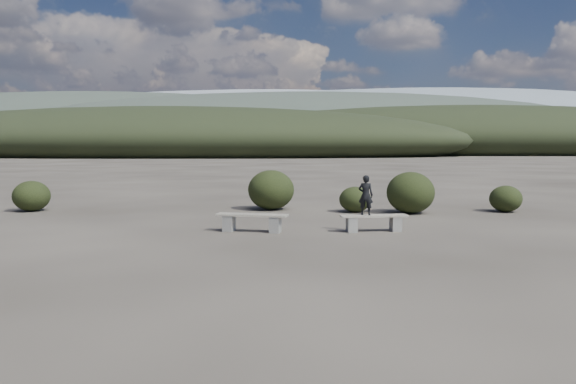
{
  "coord_description": "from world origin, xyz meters",
  "views": [
    {
      "loc": [
        0.07,
        -9.35,
        2.21
      ],
      "look_at": [
        -0.27,
        3.5,
        1.1
      ],
      "focal_mm": 35.0,
      "sensor_mm": 36.0,
      "label": 1
    }
  ],
  "objects": [
    {
      "name": "ground",
      "position": [
        0.0,
        0.0,
        0.0
      ],
      "size": [
        1200.0,
        1200.0,
        0.0
      ],
      "primitive_type": "plane",
      "color": "#2F2A24",
      "rests_on": "ground"
    },
    {
      "name": "bench_left",
      "position": [
        -1.2,
        4.56,
        0.27
      ],
      "size": [
        1.84,
        0.69,
        0.45
      ],
      "rotation": [
        0.0,
        0.0,
        -0.18
      ],
      "color": "#65635E",
      "rests_on": "ground"
    },
    {
      "name": "bench_right",
      "position": [
        1.86,
        4.67,
        0.26
      ],
      "size": [
        1.73,
        0.59,
        0.43
      ],
      "rotation": [
        0.0,
        0.0,
        0.14
      ],
      "color": "#65635E",
      "rests_on": "ground"
    },
    {
      "name": "seated_person",
      "position": [
        1.64,
        4.64,
        0.93
      ],
      "size": [
        0.42,
        0.33,
        1.01
      ],
      "primitive_type": "imported",
      "rotation": [
        0.0,
        0.0,
        2.86
      ],
      "color": "black",
      "rests_on": "bench_right"
    },
    {
      "name": "shrub_b",
      "position": [
        -1.0,
        9.34,
        0.66
      ],
      "size": [
        1.55,
        1.55,
        1.33
      ],
      "primitive_type": "ellipsoid",
      "color": "black",
      "rests_on": "ground"
    },
    {
      "name": "shrub_c",
      "position": [
        1.76,
        8.7,
        0.41
      ],
      "size": [
        1.03,
        1.03,
        0.83
      ],
      "primitive_type": "ellipsoid",
      "color": "black",
      "rests_on": "ground"
    },
    {
      "name": "shrub_d",
      "position": [
        3.48,
        8.44,
        0.66
      ],
      "size": [
        1.51,
        1.51,
        1.32
      ],
      "primitive_type": "ellipsoid",
      "color": "black",
      "rests_on": "ground"
    },
    {
      "name": "shrub_e",
      "position": [
        6.65,
        8.9,
        0.43
      ],
      "size": [
        1.03,
        1.03,
        0.86
      ],
      "primitive_type": "ellipsoid",
      "color": "black",
      "rests_on": "ground"
    },
    {
      "name": "shrub_f",
      "position": [
        -8.81,
        8.68,
        0.5
      ],
      "size": [
        1.18,
        1.18,
        1.0
      ],
      "primitive_type": "ellipsoid",
      "color": "black",
      "rests_on": "ground"
    },
    {
      "name": "mountain_ridges",
      "position": [
        -7.48,
        339.06,
        10.84
      ],
      "size": [
        500.0,
        400.0,
        56.0
      ],
      "color": "black",
      "rests_on": "ground"
    }
  ]
}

